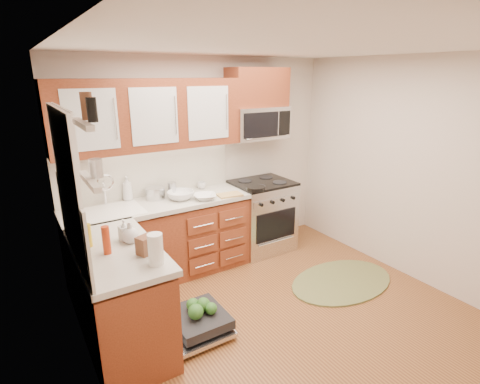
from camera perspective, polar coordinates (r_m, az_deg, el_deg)
floor at (r=3.90m, az=7.37°, el=-18.65°), size 3.50×3.50×0.00m
ceiling at (r=3.16m, az=9.25°, el=21.11°), size 3.50×3.50×0.00m
wall_back at (r=4.74m, az=-5.54°, el=4.76°), size 3.50×0.04×2.50m
wall_left at (r=2.62m, az=-22.81°, el=-7.32°), size 0.04×3.50×2.50m
wall_right at (r=4.61m, az=25.13°, el=2.81°), size 0.04×3.50×2.50m
base_cabinet_back at (r=4.47m, az=-11.86°, el=-7.54°), size 2.05×0.60×0.85m
base_cabinet_left at (r=3.51m, az=-17.78°, el=-15.50°), size 0.60×1.25×0.85m
countertop_back at (r=4.29m, az=-12.20°, el=-1.82°), size 2.07×0.64×0.05m
countertop_left at (r=3.29m, az=-18.38°, el=-8.47°), size 0.64×1.27×0.05m
backsplash_back at (r=4.47m, az=-13.78°, el=3.01°), size 2.05×0.02×0.57m
backsplash_left at (r=3.12m, az=-24.16°, el=-4.33°), size 0.02×1.25×0.57m
upper_cabinets at (r=4.20m, az=-13.72°, el=11.36°), size 2.05×0.35×0.75m
cabinet_over_mw at (r=4.82m, az=2.63°, el=15.66°), size 0.76×0.35×0.47m
range at (r=5.04m, az=3.31°, el=-3.63°), size 0.76×0.64×0.95m
microwave at (r=4.83m, az=2.73°, el=10.49°), size 0.76×0.38×0.40m
sink at (r=4.17m, az=-18.80°, el=-4.41°), size 0.62×0.50×0.26m
dishwasher at (r=3.67m, az=-6.87°, el=-19.28°), size 0.70×0.60×0.20m
window at (r=3.00m, az=-24.89°, el=1.56°), size 0.03×1.05×1.05m
window_blind at (r=2.94m, az=-25.23°, el=7.83°), size 0.02×0.96×0.40m
shelf_upper at (r=2.08m, az=-22.88°, el=9.51°), size 0.04×0.40×0.03m
shelf_lower at (r=2.14m, az=-21.93°, el=1.55°), size 0.04×0.40×0.03m
rug at (r=4.59m, az=15.24°, el=-12.99°), size 1.44×1.07×0.02m
skillet at (r=4.53m, az=2.35°, el=0.58°), size 0.30×0.30×0.04m
stock_pot at (r=4.39m, az=-12.79°, el=-0.15°), size 0.26×0.26×0.13m
cutting_board at (r=4.40m, az=-1.58°, el=-0.43°), size 0.30×0.21×0.02m
canister at (r=4.45m, az=-10.29°, el=0.48°), size 0.13×0.13×0.16m
paper_towel_roll at (r=2.88m, az=-12.74°, el=-8.52°), size 0.15×0.15×0.25m
mustard_bottle at (r=3.34m, az=-22.20°, el=-6.16°), size 0.08×0.08×0.20m
red_bottle at (r=3.15m, az=-19.71°, el=-6.93°), size 0.06×0.06×0.23m
wooden_box at (r=3.09m, az=-14.04°, el=-7.80°), size 0.18×0.15×0.15m
blue_carton at (r=3.06m, az=-13.83°, el=-8.09°), size 0.09×0.06×0.14m
bowl_a at (r=4.28m, az=-5.35°, el=-0.74°), size 0.32×0.32×0.06m
bowl_b at (r=4.31m, az=-9.04°, el=-0.50°), size 0.34×0.34×0.09m
cup at (r=4.68m, az=-5.87°, el=1.02°), size 0.13×0.13×0.08m
soap_bottle_a at (r=4.38m, az=-16.80°, el=0.51°), size 0.12×0.12×0.28m
soap_bottle_b at (r=3.37m, az=-17.23°, el=-5.54°), size 0.09×0.09×0.19m
soap_bottle_c at (r=3.31m, az=-16.42°, el=-5.93°), size 0.17×0.17×0.18m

